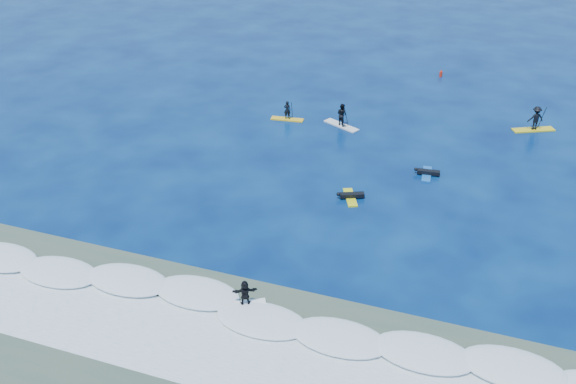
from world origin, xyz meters
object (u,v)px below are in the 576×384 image
(prone_paddler_near, at_px, (350,196))
(wave_surfer, at_px, (245,294))
(prone_paddler_far, at_px, (427,173))
(sup_paddler_center, at_px, (342,117))
(sup_paddler_left, at_px, (287,113))
(marker_buoy, at_px, (441,73))
(sup_paddler_right, at_px, (535,120))

(prone_paddler_near, bearing_deg, wave_surfer, 145.24)
(prone_paddler_far, bearing_deg, sup_paddler_center, 47.19)
(sup_paddler_left, height_order, sup_paddler_center, sup_paddler_center)
(sup_paddler_left, distance_m, sup_paddler_center, 4.61)
(prone_paddler_far, height_order, marker_buoy, marker_buoy)
(sup_paddler_left, relative_size, sup_paddler_right, 0.82)
(sup_paddler_left, xyz_separation_m, marker_buoy, (10.68, 14.65, -0.27))
(sup_paddler_left, xyz_separation_m, prone_paddler_far, (12.48, -5.74, -0.43))
(sup_paddler_left, bearing_deg, sup_paddler_right, 6.71)
(sup_paddler_right, height_order, marker_buoy, sup_paddler_right)
(marker_buoy, bearing_deg, sup_paddler_left, -126.10)
(prone_paddler_far, xyz_separation_m, wave_surfer, (-6.65, -17.35, 0.69))
(prone_paddler_near, relative_size, marker_buoy, 3.21)
(sup_paddler_left, height_order, wave_surfer, sup_paddler_left)
(prone_paddler_far, distance_m, wave_surfer, 18.59)
(prone_paddler_near, bearing_deg, sup_paddler_center, -5.89)
(sup_paddler_left, bearing_deg, wave_surfer, -82.45)
(sup_paddler_center, bearing_deg, marker_buoy, 93.50)
(sup_paddler_right, distance_m, marker_buoy, 13.34)
(sup_paddler_center, bearing_deg, sup_paddler_right, 42.74)
(sup_paddler_left, bearing_deg, prone_paddler_far, -31.32)
(prone_paddler_near, bearing_deg, marker_buoy, -29.71)
(prone_paddler_near, xyz_separation_m, marker_buoy, (2.50, 25.30, 0.16))
(sup_paddler_center, height_order, wave_surfer, sup_paddler_center)
(sup_paddler_right, relative_size, prone_paddler_near, 1.43)
(marker_buoy, bearing_deg, prone_paddler_near, -95.64)
(marker_buoy, bearing_deg, wave_surfer, -97.32)
(sup_paddler_left, height_order, marker_buoy, sup_paddler_left)
(wave_surfer, bearing_deg, sup_paddler_left, 75.37)
(wave_surfer, bearing_deg, prone_paddler_near, 50.50)
(sup_paddler_left, distance_m, sup_paddler_right, 19.99)
(prone_paddler_near, relative_size, wave_surfer, 1.13)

